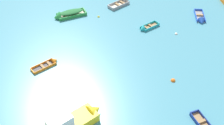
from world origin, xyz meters
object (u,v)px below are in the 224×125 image
object	(u,v)px
rowboat_turquoise_near_right	(146,28)
mooring_buoy_between_boats_right	(173,81)
motor_launch_yellow_cluster_outer	(71,123)
rowboat_blue_distant_center	(201,19)
rowboat_grey_midfield_right	(123,2)
mooring_buoy_far_field	(99,17)
rowboat_orange_cluster_inner	(50,63)
mooring_buoy_between_boats_left	(176,34)
rowboat_green_back_row_center	(66,15)

from	to	relation	value
rowboat_turquoise_near_right	mooring_buoy_between_boats_right	world-z (taller)	rowboat_turquoise_near_right
motor_launch_yellow_cluster_outer	mooring_buoy_between_boats_right	bearing A→B (deg)	23.26
rowboat_blue_distant_center	rowboat_grey_midfield_right	distance (m)	10.80
mooring_buoy_far_field	rowboat_grey_midfield_right	bearing A→B (deg)	39.01
rowboat_orange_cluster_inner	rowboat_grey_midfield_right	distance (m)	15.33
rowboat_turquoise_near_right	mooring_buoy_between_boats_left	size ratio (longest dim) A/B	8.11
rowboat_orange_cluster_inner	rowboat_blue_distant_center	distance (m)	19.93
motor_launch_yellow_cluster_outer	mooring_buoy_between_boats_left	xyz separation A→B (m)	(12.93, 12.14, -0.66)
motor_launch_yellow_cluster_outer	rowboat_grey_midfield_right	xyz separation A→B (m)	(7.81, 20.37, -0.48)
mooring_buoy_between_boats_right	rowboat_grey_midfield_right	bearing A→B (deg)	98.43
rowboat_orange_cluster_inner	rowboat_turquoise_near_right	size ratio (longest dim) A/B	1.03
rowboat_orange_cluster_inner	mooring_buoy_far_field	bearing A→B (deg)	55.46
rowboat_green_back_row_center	rowboat_grey_midfield_right	xyz separation A→B (m)	(8.01, 2.50, -0.16)
mooring_buoy_far_field	mooring_buoy_between_boats_left	xyz separation A→B (m)	(8.94, -5.14, 0.00)
rowboat_green_back_row_center	mooring_buoy_between_boats_right	size ratio (longest dim) A/B	9.41
rowboat_orange_cluster_inner	rowboat_grey_midfield_right	bearing A→B (deg)	50.26
motor_launch_yellow_cluster_outer	mooring_buoy_between_boats_right	size ratio (longest dim) A/B	12.71
rowboat_orange_cluster_inner	mooring_buoy_far_field	distance (m)	10.57
rowboat_orange_cluster_inner	mooring_buoy_between_boats_left	bearing A→B (deg)	13.43
rowboat_grey_midfield_right	mooring_buoy_far_field	xyz separation A→B (m)	(-3.81, -3.09, -0.18)
rowboat_grey_midfield_right	rowboat_turquoise_near_right	bearing A→B (deg)	-76.01
rowboat_green_back_row_center	rowboat_turquoise_near_right	bearing A→B (deg)	-23.44
rowboat_orange_cluster_inner	rowboat_green_back_row_center	distance (m)	9.46
rowboat_green_back_row_center	motor_launch_yellow_cluster_outer	size ratio (longest dim) A/B	0.74
rowboat_orange_cluster_inner	motor_launch_yellow_cluster_outer	xyz separation A→B (m)	(2.00, -8.58, 0.53)
rowboat_orange_cluster_inner	motor_launch_yellow_cluster_outer	distance (m)	8.82
rowboat_orange_cluster_inner	rowboat_blue_distant_center	size ratio (longest dim) A/B	0.85
rowboat_orange_cluster_inner	rowboat_turquoise_near_right	bearing A→B (deg)	23.94
rowboat_grey_midfield_right	rowboat_green_back_row_center	bearing A→B (deg)	-162.65
rowboat_green_back_row_center	mooring_buoy_between_boats_right	xyz separation A→B (m)	(10.38, -13.49, -0.34)
rowboat_blue_distant_center	mooring_buoy_far_field	world-z (taller)	rowboat_blue_distant_center
rowboat_green_back_row_center	mooring_buoy_between_boats_right	bearing A→B (deg)	-52.43
rowboat_orange_cluster_inner	rowboat_grey_midfield_right	world-z (taller)	rowboat_grey_midfield_right
rowboat_green_back_row_center	mooring_buoy_between_boats_left	size ratio (longest dim) A/B	12.56
mooring_buoy_far_field	mooring_buoy_between_boats_left	bearing A→B (deg)	-29.91
mooring_buoy_far_field	rowboat_orange_cluster_inner	bearing A→B (deg)	-124.54
rowboat_green_back_row_center	rowboat_turquoise_near_right	size ratio (longest dim) A/B	1.55
mooring_buoy_between_boats_right	motor_launch_yellow_cluster_outer	bearing A→B (deg)	-156.74
mooring_buoy_between_boats_left	rowboat_turquoise_near_right	bearing A→B (deg)	156.16
rowboat_blue_distant_center	motor_launch_yellow_cluster_outer	bearing A→B (deg)	-139.16
rowboat_orange_cluster_inner	rowboat_blue_distant_center	world-z (taller)	rowboat_blue_distant_center
rowboat_green_back_row_center	rowboat_grey_midfield_right	bearing A→B (deg)	17.35
rowboat_green_back_row_center	mooring_buoy_far_field	world-z (taller)	rowboat_green_back_row_center
mooring_buoy_between_boats_left	mooring_buoy_far_field	bearing A→B (deg)	150.09
rowboat_grey_midfield_right	mooring_buoy_between_boats_right	xyz separation A→B (m)	(2.37, -16.00, -0.18)
rowboat_blue_distant_center	mooring_buoy_far_field	bearing A→B (deg)	168.66
rowboat_blue_distant_center	rowboat_turquoise_near_right	world-z (taller)	rowboat_blue_distant_center
rowboat_blue_distant_center	rowboat_turquoise_near_right	bearing A→B (deg)	-172.35
rowboat_blue_distant_center	rowboat_turquoise_near_right	xyz separation A→B (m)	(-7.51, -1.01, -0.00)
mooring_buoy_between_boats_right	mooring_buoy_far_field	size ratio (longest dim) A/B	1.51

